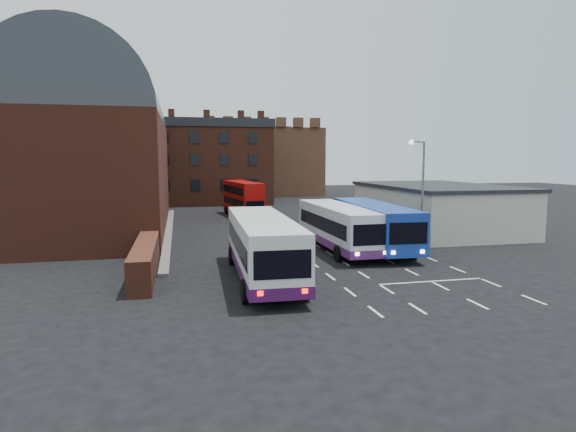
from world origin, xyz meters
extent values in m
plane|color=black|center=(0.00, 0.00, 0.00)|extent=(180.00, 180.00, 0.00)
cube|color=#602B1E|center=(-15.50, 21.00, 5.00)|extent=(12.00, 28.00, 10.00)
cylinder|color=#1E2328|center=(-15.50, 21.00, 10.00)|extent=(12.00, 26.00, 12.00)
cube|color=#602B1E|center=(-10.20, 2.00, 0.90)|extent=(1.20, 10.00, 1.80)
cube|color=beige|center=(15.00, 14.00, 2.00)|extent=(10.00, 16.00, 4.00)
cube|color=#282B30|center=(15.00, 14.00, 4.10)|extent=(10.40, 16.40, 0.30)
cube|color=brown|center=(-6.00, 46.00, 5.50)|extent=(22.00, 10.00, 11.00)
cube|color=brown|center=(6.00, 66.00, 6.00)|extent=(22.00, 22.00, 12.00)
cube|color=white|center=(-3.80, -0.35, 1.99)|extent=(3.25, 12.59, 2.84)
cube|color=black|center=(-3.80, -0.35, 2.16)|extent=(3.27, 11.39, 1.02)
cylinder|color=black|center=(-5.09, 3.67, 0.57)|extent=(0.36, 1.15, 1.14)
cylinder|color=black|center=(-5.36, -4.73, 0.57)|extent=(0.36, 1.15, 1.14)
cylinder|color=black|center=(-2.25, 3.58, 0.57)|extent=(0.36, 1.15, 1.14)
cylinder|color=black|center=(-2.52, -4.83, 0.57)|extent=(0.36, 1.15, 1.14)
cube|color=white|center=(3.00, 6.68, 1.89)|extent=(2.86, 11.91, 2.70)
cube|color=black|center=(3.00, 6.68, 2.05)|extent=(2.90, 10.71, 0.97)
cylinder|color=black|center=(4.40, 2.92, 0.54)|extent=(0.32, 1.08, 1.08)
cylinder|color=black|center=(4.29, 10.91, 0.54)|extent=(0.32, 1.08, 1.08)
cylinder|color=black|center=(1.70, 2.88, 0.54)|extent=(0.32, 1.08, 1.08)
cylinder|color=black|center=(1.59, 10.87, 0.54)|extent=(0.32, 1.08, 1.08)
cube|color=#1838A0|center=(5.70, 6.55, 1.94)|extent=(3.45, 12.33, 2.77)
cube|color=black|center=(5.70, 6.55, 2.11)|extent=(3.44, 11.13, 1.00)
cylinder|color=black|center=(6.87, 2.60, 0.55)|extent=(0.37, 1.12, 1.11)
cylinder|color=black|center=(7.33, 10.79, 0.55)|extent=(0.37, 1.12, 1.11)
cylinder|color=black|center=(4.10, 2.76, 0.55)|extent=(0.37, 1.12, 1.11)
cylinder|color=black|center=(4.56, 10.95, 0.55)|extent=(0.37, 1.12, 1.11)
cube|color=#AB0A07|center=(-1.08, 28.91, 2.23)|extent=(3.60, 10.22, 3.55)
cube|color=black|center=(-1.08, 28.91, 1.73)|extent=(3.50, 9.04, 0.82)
cylinder|color=black|center=(0.47, 25.91, 0.45)|extent=(0.38, 0.94, 0.91)
cylinder|color=black|center=(-0.44, 32.58, 0.45)|extent=(0.38, 0.94, 0.91)
cylinder|color=black|center=(-1.78, 25.60, 0.45)|extent=(0.38, 0.94, 0.91)
cylinder|color=black|center=(-2.69, 32.27, 0.45)|extent=(0.38, 0.94, 0.91)
cylinder|color=slate|center=(8.60, 4.85, 3.89)|extent=(0.16, 0.16, 7.78)
cylinder|color=slate|center=(7.97, 4.59, 7.78)|extent=(1.29, 0.62, 0.10)
sphere|color=#FFF2CC|center=(7.34, 4.32, 7.74)|extent=(0.35, 0.35, 0.35)
imported|color=#7C0401|center=(-4.88, -2.20, 0.72)|extent=(0.63, 0.59, 1.44)
imported|color=#C4B59A|center=(-4.04, -2.26, 0.80)|extent=(0.86, 0.71, 1.61)
camera|label=1|loc=(-8.21, -26.13, 6.62)|focal=30.00mm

